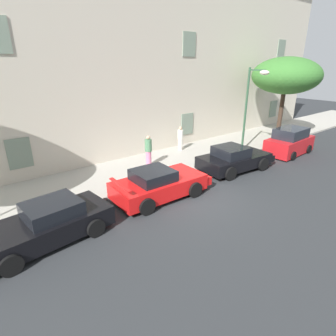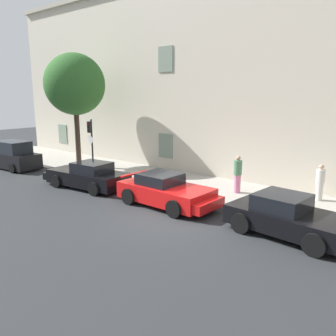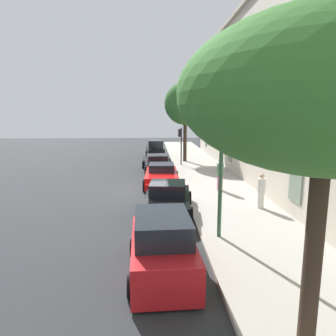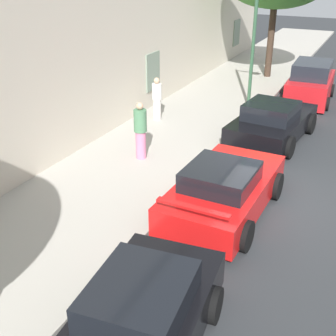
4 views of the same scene
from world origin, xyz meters
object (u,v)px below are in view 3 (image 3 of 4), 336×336
object	(u,v)px
hatchback_distant	(162,247)
tree_midblock	(185,104)
sportscar_red_lead	(156,164)
hatchback_parked	(155,150)
street_lamp	(209,133)
pedestrian_strolling	(261,191)
tree_near_kerb	(327,95)
sportscar_yellow_flank	(162,177)
traffic_light	(180,140)
sportscar_white_middle	(167,201)
pedestrian_admiring	(220,175)

from	to	relation	value
hatchback_distant	tree_midblock	bearing A→B (deg)	172.35
sportscar_red_lead	hatchback_distant	size ratio (longest dim) A/B	1.32
hatchback_parked	hatchback_distant	world-z (taller)	hatchback_parked
street_lamp	sportscar_red_lead	bearing A→B (deg)	-172.92
pedestrian_strolling	tree_near_kerb	bearing A→B (deg)	-13.96
sportscar_red_lead	tree_midblock	distance (m)	6.93
sportscar_yellow_flank	hatchback_parked	bearing A→B (deg)	-178.51
hatchback_parked	tree_near_kerb	distance (m)	26.74
hatchback_distant	traffic_light	size ratio (longest dim) A/B	1.17
sportscar_white_middle	tree_midblock	distance (m)	15.82
pedestrian_admiring	tree_midblock	bearing A→B (deg)	-175.40
sportscar_red_lead	tree_near_kerb	world-z (taller)	tree_near_kerb
pedestrian_admiring	pedestrian_strolling	world-z (taller)	pedestrian_admiring
hatchback_distant	pedestrian_strolling	xyz separation A→B (m)	(-5.48, 4.77, 0.19)
hatchback_parked	sportscar_red_lead	bearing A→B (deg)	0.42
hatchback_parked	traffic_light	bearing A→B (deg)	21.83
tree_near_kerb	hatchback_distant	bearing A→B (deg)	-139.06
sportscar_yellow_flank	hatchback_distant	bearing A→B (deg)	-1.40
hatchback_parked	hatchback_distant	xyz separation A→B (m)	(23.24, 0.07, -0.04)
sportscar_yellow_flank	tree_near_kerb	xyz separation A→B (m)	(13.55, 2.39, 4.18)
sportscar_yellow_flank	tree_near_kerb	bearing A→B (deg)	10.02
tree_midblock	hatchback_distant	bearing A→B (deg)	-7.65
tree_near_kerb	street_lamp	size ratio (longest dim) A/B	1.13
traffic_light	sportscar_yellow_flank	bearing A→B (deg)	-13.75
hatchback_parked	pedestrian_strolling	xyz separation A→B (m)	(17.76, 4.85, 0.15)
sportscar_yellow_flank	hatchback_parked	xyz separation A→B (m)	(-12.75, -0.33, 0.20)
sportscar_yellow_flank	tree_near_kerb	size ratio (longest dim) A/B	0.76
hatchback_distant	tree_midblock	size ratio (longest dim) A/B	0.52
sportscar_yellow_flank	street_lamp	xyz separation A→B (m)	(8.26, 1.41, 3.23)
sportscar_white_middle	traffic_light	xyz separation A→B (m)	(-12.79, 1.70, 1.69)
sportscar_red_lead	pedestrian_strolling	world-z (taller)	pedestrian_strolling
sportscar_red_lead	hatchback_parked	bearing A→B (deg)	-179.58
hatchback_parked	pedestrian_admiring	size ratio (longest dim) A/B	2.22
street_lamp	pedestrian_admiring	bearing A→B (deg)	163.97
sportscar_yellow_flank	street_lamp	world-z (taller)	street_lamp
tree_near_kerb	tree_midblock	size ratio (longest dim) A/B	0.84
sportscar_red_lead	street_lamp	size ratio (longest dim) A/B	0.93
hatchback_distant	tree_midblock	world-z (taller)	tree_midblock
sportscar_white_middle	hatchback_parked	xyz separation A→B (m)	(-18.14, -0.44, 0.20)
sportscar_white_middle	hatchback_parked	distance (m)	18.15
tree_near_kerb	tree_midblock	bearing A→B (deg)	179.91
sportscar_white_middle	sportscar_yellow_flank	bearing A→B (deg)	-178.86
street_lamp	tree_near_kerb	bearing A→B (deg)	10.54
tree_midblock	pedestrian_admiring	xyz separation A→B (m)	(11.11, 0.89, -4.32)
sportscar_yellow_flank	hatchback_parked	size ratio (longest dim) A/B	1.15
sportscar_yellow_flank	hatchback_distant	world-z (taller)	hatchback_distant
hatchback_distant	tree_near_kerb	size ratio (longest dim) A/B	0.62
hatchback_parked	pedestrian_strolling	distance (m)	18.41
sportscar_red_lead	pedestrian_strolling	size ratio (longest dim) A/B	3.02
sportscar_yellow_flank	pedestrian_admiring	size ratio (longest dim) A/B	2.55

